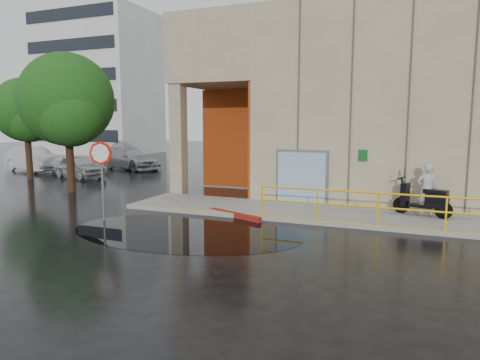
% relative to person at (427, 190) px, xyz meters
% --- Properties ---
extents(ground, '(120.00, 120.00, 0.00)m').
position_rel_person_xyz_m(ground, '(-4.72, -5.13, -1.05)').
color(ground, black).
rests_on(ground, ground).
extents(sidewalk, '(20.00, 3.00, 0.15)m').
position_rel_person_xyz_m(sidewalk, '(-0.72, -0.63, -0.98)').
color(sidewalk, gray).
rests_on(sidewalk, ground).
extents(building, '(20.00, 10.17, 8.00)m').
position_rel_person_xyz_m(building, '(0.38, 5.86, 3.15)').
color(building, gray).
rests_on(building, ground).
extents(guardrail, '(9.56, 0.06, 1.03)m').
position_rel_person_xyz_m(guardrail, '(-0.47, -1.98, -0.37)').
color(guardrail, yellow).
rests_on(guardrail, sidewalk).
extents(distant_building, '(12.00, 8.08, 15.00)m').
position_rel_person_xyz_m(distant_building, '(-32.72, 22.85, 6.45)').
color(distant_building, silver).
rests_on(distant_building, ground).
extents(person, '(0.72, 0.54, 1.80)m').
position_rel_person_xyz_m(person, '(0.00, 0.00, 0.00)').
color(person, '#A9A8AD').
rests_on(person, sidewalk).
extents(scooter, '(2.02, 1.27, 1.53)m').
position_rel_person_xyz_m(scooter, '(-0.10, -0.04, -0.03)').
color(scooter, black).
rests_on(scooter, sidewalk).
extents(stop_sign, '(0.80, 0.24, 2.70)m').
position_rel_person_xyz_m(stop_sign, '(-10.22, -4.07, 0.90)').
color(stop_sign, slate).
rests_on(stop_sign, ground).
extents(red_curb, '(2.29, 1.08, 0.18)m').
position_rel_person_xyz_m(red_curb, '(-6.22, -2.03, -0.96)').
color(red_curb, maroon).
rests_on(red_curb, ground).
extents(puddle, '(7.50, 4.83, 0.01)m').
position_rel_person_xyz_m(puddle, '(-6.88, -4.41, -1.05)').
color(puddle, black).
rests_on(puddle, ground).
extents(car_a, '(4.19, 2.68, 1.33)m').
position_rel_person_xyz_m(car_a, '(-19.12, 4.56, -0.39)').
color(car_a, '#B7BABE').
rests_on(car_a, ground).
extents(car_b, '(5.28, 3.04, 1.65)m').
position_rel_person_xyz_m(car_b, '(-24.51, 6.13, -0.23)').
color(car_b, silver).
rests_on(car_b, ground).
extents(car_c, '(5.54, 3.65, 1.49)m').
position_rel_person_xyz_m(car_c, '(-19.11, 9.73, -0.31)').
color(car_c, '#ACADB3').
rests_on(car_c, ground).
extents(tree_near, '(4.35, 4.35, 6.55)m').
position_rel_person_xyz_m(tree_near, '(-15.48, 0.09, 3.15)').
color(tree_near, black).
rests_on(tree_near, ground).
extents(tree_far, '(3.75, 3.71, 5.91)m').
position_rel_person_xyz_m(tree_far, '(-21.37, 3.05, 2.84)').
color(tree_far, black).
rests_on(tree_far, ground).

